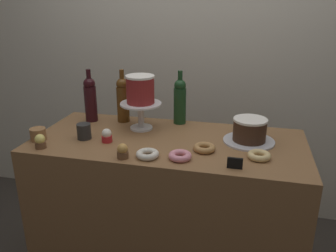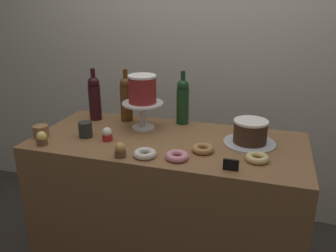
{
  "view_description": "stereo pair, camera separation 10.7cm",
  "coord_description": "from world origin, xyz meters",
  "px_view_note": "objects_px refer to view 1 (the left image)",
  "views": [
    {
      "loc": [
        0.41,
        -1.7,
        1.66
      ],
      "look_at": [
        0.0,
        0.0,
        1.01
      ],
      "focal_mm": 37.18,
      "sensor_mm": 36.0,
      "label": 1
    },
    {
      "loc": [
        0.51,
        -1.67,
        1.66
      ],
      "look_at": [
        0.0,
        0.0,
        1.01
      ],
      "focal_mm": 37.18,
      "sensor_mm": 36.0,
      "label": 2
    }
  ],
  "objects_px": {
    "chocolate_round_cake": "(250,130)",
    "cupcake_caramel": "(123,151)",
    "donut_pink": "(180,156)",
    "cookie_stack": "(38,134)",
    "donut_sugar": "(148,154)",
    "cupcake_vanilla": "(107,136)",
    "wine_bottle_amber": "(123,99)",
    "donut_glazed": "(259,156)",
    "coffee_cup_ceramic": "(84,131)",
    "wine_bottle_green": "(180,100)",
    "cake_stand_pedestal": "(141,111)",
    "white_layer_cake": "(140,89)",
    "price_sign_chalkboard": "(235,163)",
    "wine_bottle_dark_red": "(90,98)",
    "donut_maple": "(204,148)",
    "cupcake_lemon": "(40,142)"
  },
  "relations": [
    {
      "from": "cupcake_lemon",
      "to": "cookie_stack",
      "type": "bearing_deg",
      "value": 127.76
    },
    {
      "from": "wine_bottle_dark_red",
      "to": "coffee_cup_ceramic",
      "type": "height_order",
      "value": "wine_bottle_dark_red"
    },
    {
      "from": "white_layer_cake",
      "to": "wine_bottle_amber",
      "type": "distance_m",
      "value": 0.2
    },
    {
      "from": "wine_bottle_amber",
      "to": "wine_bottle_green",
      "type": "relative_size",
      "value": 1.0
    },
    {
      "from": "white_layer_cake",
      "to": "chocolate_round_cake",
      "type": "distance_m",
      "value": 0.65
    },
    {
      "from": "price_sign_chalkboard",
      "to": "cake_stand_pedestal",
      "type": "bearing_deg",
      "value": 145.28
    },
    {
      "from": "coffee_cup_ceramic",
      "to": "donut_sugar",
      "type": "bearing_deg",
      "value": -20.23
    },
    {
      "from": "chocolate_round_cake",
      "to": "cupcake_caramel",
      "type": "bearing_deg",
      "value": -149.51
    },
    {
      "from": "wine_bottle_amber",
      "to": "wine_bottle_dark_red",
      "type": "relative_size",
      "value": 1.0
    },
    {
      "from": "cupcake_vanilla",
      "to": "donut_glazed",
      "type": "xyz_separation_m",
      "value": [
        0.79,
        -0.03,
        -0.02
      ]
    },
    {
      "from": "wine_bottle_amber",
      "to": "cookie_stack",
      "type": "xyz_separation_m",
      "value": [
        -0.34,
        -0.4,
        -0.11
      ]
    },
    {
      "from": "cupcake_lemon",
      "to": "coffee_cup_ceramic",
      "type": "bearing_deg",
      "value": 46.17
    },
    {
      "from": "wine_bottle_dark_red",
      "to": "coffee_cup_ceramic",
      "type": "xyz_separation_m",
      "value": [
        0.09,
        -0.29,
        -0.1
      ]
    },
    {
      "from": "white_layer_cake",
      "to": "price_sign_chalkboard",
      "type": "relative_size",
      "value": 2.32
    },
    {
      "from": "wine_bottle_dark_red",
      "to": "donut_maple",
      "type": "xyz_separation_m",
      "value": [
        0.75,
        -0.3,
        -0.13
      ]
    },
    {
      "from": "wine_bottle_amber",
      "to": "cupcake_caramel",
      "type": "height_order",
      "value": "wine_bottle_amber"
    },
    {
      "from": "donut_glazed",
      "to": "coffee_cup_ceramic",
      "type": "xyz_separation_m",
      "value": [
        -0.93,
        0.04,
        0.03
      ]
    },
    {
      "from": "cake_stand_pedestal",
      "to": "donut_pink",
      "type": "relative_size",
      "value": 2.13
    },
    {
      "from": "donut_sugar",
      "to": "cupcake_vanilla",
      "type": "bearing_deg",
      "value": 153.11
    },
    {
      "from": "donut_pink",
      "to": "cookie_stack",
      "type": "bearing_deg",
      "value": 176.01
    },
    {
      "from": "donut_maple",
      "to": "coffee_cup_ceramic",
      "type": "bearing_deg",
      "value": 179.07
    },
    {
      "from": "donut_pink",
      "to": "wine_bottle_green",
      "type": "bearing_deg",
      "value": 101.82
    },
    {
      "from": "chocolate_round_cake",
      "to": "donut_glazed",
      "type": "bearing_deg",
      "value": -75.57
    },
    {
      "from": "cake_stand_pedestal",
      "to": "cupcake_caramel",
      "type": "bearing_deg",
      "value": -85.16
    },
    {
      "from": "cupcake_vanilla",
      "to": "price_sign_chalkboard",
      "type": "relative_size",
      "value": 1.06
    },
    {
      "from": "wine_bottle_amber",
      "to": "donut_glazed",
      "type": "distance_m",
      "value": 0.91
    },
    {
      "from": "donut_maple",
      "to": "cupcake_caramel",
      "type": "bearing_deg",
      "value": -154.87
    },
    {
      "from": "donut_sugar",
      "to": "price_sign_chalkboard",
      "type": "xyz_separation_m",
      "value": [
        0.42,
        -0.02,
        0.01
      ]
    },
    {
      "from": "coffee_cup_ceramic",
      "to": "wine_bottle_green",
      "type": "bearing_deg",
      "value": 39.15
    },
    {
      "from": "white_layer_cake",
      "to": "donut_pink",
      "type": "relative_size",
      "value": 1.45
    },
    {
      "from": "white_layer_cake",
      "to": "wine_bottle_dark_red",
      "type": "distance_m",
      "value": 0.37
    },
    {
      "from": "cookie_stack",
      "to": "donut_maple",
      "type": "bearing_deg",
      "value": 4.09
    },
    {
      "from": "donut_maple",
      "to": "donut_sugar",
      "type": "xyz_separation_m",
      "value": [
        -0.26,
        -0.14,
        0.0
      ]
    },
    {
      "from": "wine_bottle_green",
      "to": "donut_glazed",
      "type": "relative_size",
      "value": 2.91
    },
    {
      "from": "chocolate_round_cake",
      "to": "wine_bottle_amber",
      "type": "bearing_deg",
      "value": 168.0
    },
    {
      "from": "wine_bottle_green",
      "to": "donut_maple",
      "type": "height_order",
      "value": "wine_bottle_green"
    },
    {
      "from": "cake_stand_pedestal",
      "to": "donut_sugar",
      "type": "height_order",
      "value": "cake_stand_pedestal"
    },
    {
      "from": "cake_stand_pedestal",
      "to": "coffee_cup_ceramic",
      "type": "xyz_separation_m",
      "value": [
        -0.26,
        -0.22,
        -0.07
      ]
    },
    {
      "from": "cupcake_caramel",
      "to": "cookie_stack",
      "type": "distance_m",
      "value": 0.54
    },
    {
      "from": "donut_maple",
      "to": "cake_stand_pedestal",
      "type": "bearing_deg",
      "value": 150.33
    },
    {
      "from": "chocolate_round_cake",
      "to": "donut_glazed",
      "type": "xyz_separation_m",
      "value": [
        0.05,
        -0.2,
        -0.05
      ]
    },
    {
      "from": "wine_bottle_amber",
      "to": "donut_sugar",
      "type": "bearing_deg",
      "value": -57.96
    },
    {
      "from": "cake_stand_pedestal",
      "to": "cookie_stack",
      "type": "distance_m",
      "value": 0.58
    },
    {
      "from": "donut_maple",
      "to": "coffee_cup_ceramic",
      "type": "height_order",
      "value": "coffee_cup_ceramic"
    },
    {
      "from": "cupcake_vanilla",
      "to": "cookie_stack",
      "type": "distance_m",
      "value": 0.38
    },
    {
      "from": "chocolate_round_cake",
      "to": "wine_bottle_dark_red",
      "type": "bearing_deg",
      "value": 172.56
    },
    {
      "from": "white_layer_cake",
      "to": "donut_maple",
      "type": "bearing_deg",
      "value": -29.67
    },
    {
      "from": "cake_stand_pedestal",
      "to": "donut_maple",
      "type": "relative_size",
      "value": 2.13
    },
    {
      "from": "cupcake_lemon",
      "to": "wine_bottle_amber",
      "type": "bearing_deg",
      "value": 61.25
    },
    {
      "from": "cupcake_vanilla",
      "to": "cupcake_lemon",
      "type": "relative_size",
      "value": 1.0
    }
  ]
}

